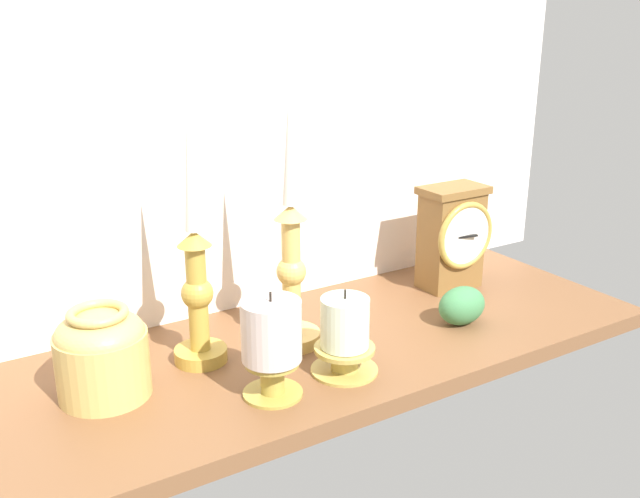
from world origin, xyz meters
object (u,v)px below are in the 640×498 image
Objects in this scene: candlestick_tall_left at (197,284)px; candlestick_tall_center at (291,266)px; brass_vase_jar at (102,352)px; pillar_candle_near_clock at (272,341)px; mantel_clock at (453,236)px; pillar_candle_front at (345,336)px.

candlestick_tall_center reaches higher than candlestick_tall_left.
pillar_candle_near_clock reaches higher than brass_vase_jar.
candlestick_tall_center is at bearing -172.34° from mantel_clock.
mantel_clock is at bearing 4.39° from brass_vase_jar.
candlestick_tall_center reaches higher than pillar_candle_front.
pillar_candle_front is (-31.76, -15.20, -3.92)cm from mantel_clock.
candlestick_tall_center reaches higher than mantel_clock.
candlestick_tall_left is 2.48× the size of pillar_candle_near_clock.
candlestick_tall_left is at bearing 8.78° from brass_vase_jar.
brass_vase_jar is (-13.44, -2.08, -5.35)cm from candlestick_tall_left.
candlestick_tall_left is 2.94× the size of pillar_candle_front.
pillar_candle_near_clock is (17.39, -10.88, 1.44)cm from brass_vase_jar.
pillar_candle_near_clock is at bearing -178.52° from pillar_candle_front.
mantel_clock is 60.17cm from brass_vase_jar.
pillar_candle_front is (14.71, -12.68, -6.08)cm from candlestick_tall_left.
brass_vase_jar is at bearing -171.22° from candlestick_tall_left.
mantel_clock is at bearing 3.11° from candlestick_tall_left.
candlestick_tall_center is 27.10cm from brass_vase_jar.
pillar_candle_near_clock is (3.94, -12.96, -3.92)cm from candlestick_tall_left.
candlestick_tall_center is at bearing 99.01° from pillar_candle_front.
candlestick_tall_center is at bearing -8.62° from candlestick_tall_left.
pillar_candle_front is at bearing -80.99° from candlestick_tall_center.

